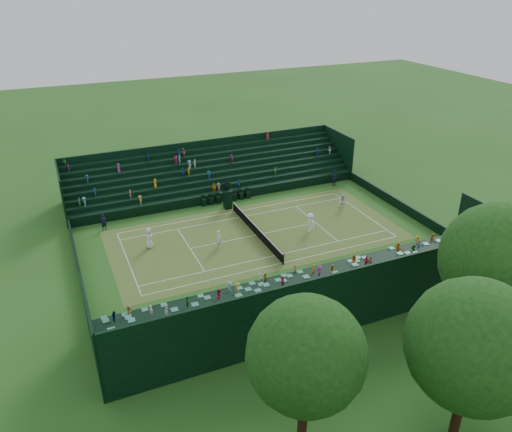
{
  "coord_description": "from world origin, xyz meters",
  "views": [
    {
      "loc": [
        37.7,
        -16.44,
        22.12
      ],
      "look_at": [
        0.0,
        0.0,
        2.0
      ],
      "focal_mm": 35.0,
      "sensor_mm": 36.0,
      "label": 1
    }
  ],
  "objects_px": {
    "umpire_chair": "(227,197)",
    "player_near_west": "(149,238)",
    "tennis_net": "(256,230)",
    "player_far_west": "(342,202)",
    "player_far_east": "(310,222)",
    "player_near_east": "(219,239)"
  },
  "relations": [
    {
      "from": "tennis_net",
      "to": "player_near_east",
      "type": "relative_size",
      "value": 6.68
    },
    {
      "from": "player_far_west",
      "to": "umpire_chair",
      "type": "bearing_deg",
      "value": -135.76
    },
    {
      "from": "umpire_chair",
      "to": "player_far_east",
      "type": "xyz_separation_m",
      "value": [
        7.98,
        5.29,
        -0.35
      ]
    },
    {
      "from": "player_near_west",
      "to": "player_near_east",
      "type": "xyz_separation_m",
      "value": [
        2.53,
        5.65,
        -0.07
      ]
    },
    {
      "from": "umpire_chair",
      "to": "player_far_west",
      "type": "bearing_deg",
      "value": 65.81
    },
    {
      "from": "umpire_chair",
      "to": "player_near_east",
      "type": "distance_m",
      "value": 8.37
    },
    {
      "from": "umpire_chair",
      "to": "player_near_west",
      "type": "xyz_separation_m",
      "value": [
        5.0,
        -9.29,
        -0.34
      ]
    },
    {
      "from": "tennis_net",
      "to": "player_far_east",
      "type": "height_order",
      "value": "player_far_east"
    },
    {
      "from": "player_near_east",
      "to": "umpire_chair",
      "type": "bearing_deg",
      "value": -29.18
    },
    {
      "from": "player_near_west",
      "to": "player_far_east",
      "type": "xyz_separation_m",
      "value": [
        2.98,
        14.58,
        -0.01
      ]
    },
    {
      "from": "player_near_east",
      "to": "player_far_west",
      "type": "bearing_deg",
      "value": -83.01
    },
    {
      "from": "tennis_net",
      "to": "umpire_chair",
      "type": "xyz_separation_m",
      "value": [
        -6.66,
        -0.31,
        0.76
      ]
    },
    {
      "from": "player_far_east",
      "to": "umpire_chair",
      "type": "bearing_deg",
      "value": -155.3
    },
    {
      "from": "player_near_west",
      "to": "player_far_east",
      "type": "distance_m",
      "value": 14.88
    },
    {
      "from": "player_near_east",
      "to": "player_far_east",
      "type": "relative_size",
      "value": 0.93
    },
    {
      "from": "umpire_chair",
      "to": "player_near_west",
      "type": "relative_size",
      "value": 1.59
    },
    {
      "from": "tennis_net",
      "to": "player_near_west",
      "type": "relative_size",
      "value": 6.17
    },
    {
      "from": "tennis_net",
      "to": "player_near_west",
      "type": "xyz_separation_m",
      "value": [
        -1.66,
        -9.6,
        0.42
      ]
    },
    {
      "from": "tennis_net",
      "to": "player_near_east",
      "type": "bearing_deg",
      "value": -77.65
    },
    {
      "from": "player_near_west",
      "to": "umpire_chair",
      "type": "bearing_deg",
      "value": -39.95
    },
    {
      "from": "player_far_west",
      "to": "player_far_east",
      "type": "distance_m",
      "value": 6.38
    },
    {
      "from": "tennis_net",
      "to": "player_near_west",
      "type": "bearing_deg",
      "value": -99.8
    }
  ]
}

